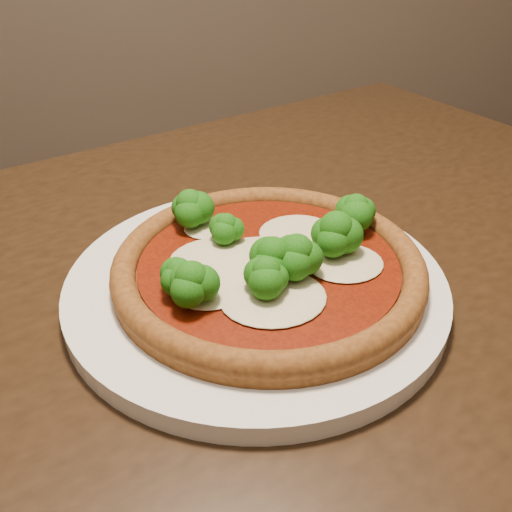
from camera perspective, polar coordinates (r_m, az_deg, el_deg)
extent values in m
cube|color=black|center=(0.56, -3.48, -2.97)|extent=(1.31, 1.06, 0.04)
cylinder|color=black|center=(1.24, 10.30, -2.03)|extent=(0.06, 0.06, 0.71)
cylinder|color=silver|center=(0.51, 0.00, -2.89)|extent=(0.34, 0.34, 0.02)
cylinder|color=brown|center=(0.51, 1.26, -1.46)|extent=(0.27, 0.27, 0.01)
torus|color=brown|center=(0.50, 1.27, -0.81)|extent=(0.28, 0.28, 0.02)
cylinder|color=#681504|center=(0.50, 1.27, -0.76)|extent=(0.23, 0.23, 0.00)
ellipsoid|color=beige|center=(0.54, 4.18, 2.39)|extent=(0.07, 0.07, 0.01)
ellipsoid|color=beige|center=(0.50, 0.17, -0.64)|extent=(0.09, 0.09, 0.01)
ellipsoid|color=beige|center=(0.46, 1.71, -4.11)|extent=(0.09, 0.08, 0.01)
ellipsoid|color=beige|center=(0.55, -4.80, 2.80)|extent=(0.05, 0.04, 0.00)
ellipsoid|color=beige|center=(0.47, -4.59, -3.21)|extent=(0.07, 0.06, 0.01)
ellipsoid|color=beige|center=(0.50, -4.11, -0.38)|extent=(0.08, 0.07, 0.01)
ellipsoid|color=beige|center=(0.50, 8.83, -0.66)|extent=(0.07, 0.06, 0.01)
ellipsoid|color=beige|center=(0.54, 7.37, 2.25)|extent=(0.05, 0.04, 0.00)
ellipsoid|color=#227E14|center=(0.47, 4.09, 0.28)|extent=(0.05, 0.05, 0.04)
ellipsoid|color=#227E14|center=(0.55, 9.95, 4.66)|extent=(0.04, 0.04, 0.04)
ellipsoid|color=#227E14|center=(0.44, -6.43, -2.42)|extent=(0.05, 0.05, 0.04)
ellipsoid|color=#227E14|center=(0.52, -2.98, 3.00)|extent=(0.04, 0.04, 0.03)
ellipsoid|color=#227E14|center=(0.45, 1.03, -1.76)|extent=(0.04, 0.04, 0.03)
ellipsoid|color=#227E14|center=(0.54, -6.62, 5.06)|extent=(0.05, 0.05, 0.04)
ellipsoid|color=#227E14|center=(0.46, 1.69, 0.03)|extent=(0.05, 0.05, 0.04)
ellipsoid|color=#227E14|center=(0.46, -7.73, -1.70)|extent=(0.04, 0.04, 0.03)
ellipsoid|color=#227E14|center=(0.50, 8.01, 2.52)|extent=(0.05, 0.05, 0.04)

